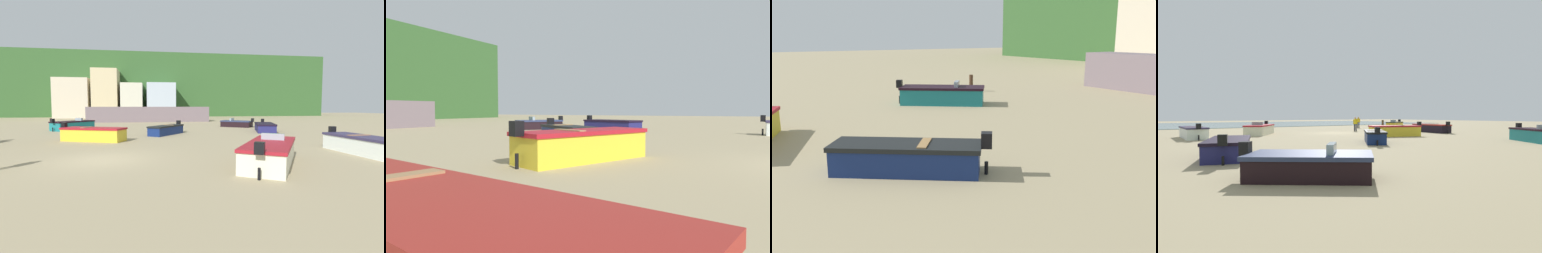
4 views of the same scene
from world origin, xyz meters
TOP-DOWN VIEW (x-y plane):
  - ground_plane at (0.00, 0.00)m, footprint 160.00×160.00m
  - tidal_water at (0.00, -36.00)m, footprint 80.00×36.00m
  - boat_navy_0 at (12.99, 11.92)m, footprint 2.94×4.74m
  - boat_black_1 at (-9.20, 4.83)m, footprint 2.25×5.17m
  - boat_navy_2 at (3.49, 10.47)m, footprint 3.30×3.91m
  - boat_yellow_3 at (-1.76, 6.97)m, footprint 4.66×2.98m
  - boat_cream_4 at (7.03, -2.00)m, footprint 4.11×5.11m
  - boat_teal_5 at (-5.69, 16.59)m, footprint 3.87×4.43m
  - boat_white_6 at (12.79, -0.67)m, footprint 1.55×5.31m
  - boat_black_7 at (12.14, 17.86)m, footprint 3.85×3.52m
  - boat_yellow_8 at (-12.79, -4.38)m, footprint 3.94×2.81m
  - mooring_post_near_water at (-6.92, -0.36)m, footprint 0.26×0.26m
  - beach_walker_foreground at (-3.87, -1.64)m, footprint 0.47×0.50m
  - beach_walker_distant at (-9.10, -8.00)m, footprint 0.52×0.45m

SIDE VIEW (x-z plane):
  - ground_plane at x=0.00m, z-range 0.00..0.00m
  - tidal_water at x=0.00m, z-range 0.00..0.06m
  - boat_black_7 at x=12.14m, z-range -0.15..0.90m
  - boat_navy_0 at x=12.99m, z-range -0.15..0.96m
  - boat_navy_2 at x=3.49m, z-range -0.15..0.96m
  - boat_black_1 at x=-9.20m, z-range -0.15..1.05m
  - boat_white_6 at x=12.79m, z-range -0.15..1.08m
  - boat_teal_5 at x=-5.69m, z-range -0.15..1.09m
  - boat_yellow_8 at x=-12.79m, z-range -0.14..1.09m
  - boat_cream_4 at x=7.03m, z-range -0.15..1.10m
  - boat_yellow_3 at x=-1.76m, z-range -0.15..1.11m
  - mooring_post_near_water at x=-6.92m, z-range 0.00..1.27m
  - beach_walker_foreground at x=-3.87m, z-range 0.14..1.76m
  - beach_walker_distant at x=-9.10m, z-range 0.14..1.76m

